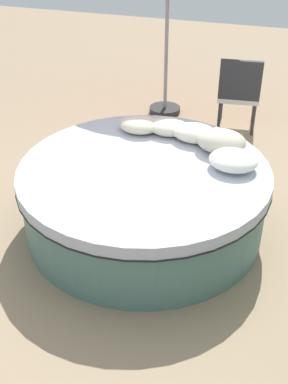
{
  "coord_description": "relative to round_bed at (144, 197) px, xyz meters",
  "views": [
    {
      "loc": [
        -1.18,
        3.56,
        2.83
      ],
      "look_at": [
        0.0,
        0.0,
        0.4
      ],
      "focal_mm": 45.26,
      "sensor_mm": 36.0,
      "label": 1
    }
  ],
  "objects": [
    {
      "name": "throw_pillow_1",
      "position": [
        -0.59,
        -0.51,
        0.43
      ],
      "size": [
        0.46,
        0.35,
        0.22
      ],
      "primitive_type": "ellipsoid",
      "color": "beige",
      "rests_on": "round_bed"
    },
    {
      "name": "throw_pillow_4",
      "position": [
        0.28,
        -0.68,
        0.4
      ],
      "size": [
        0.42,
        0.33,
        0.15
      ],
      "primitive_type": "ellipsoid",
      "color": "beige",
      "rests_on": "round_bed"
    },
    {
      "name": "throw_pillow_0",
      "position": [
        -0.76,
        -0.23,
        0.41
      ],
      "size": [
        0.43,
        0.38,
        0.16
      ],
      "primitive_type": "ellipsoid",
      "color": "white",
      "rests_on": "round_bed"
    },
    {
      "name": "patio_chair",
      "position": [
        -0.49,
        -2.42,
        0.22
      ],
      "size": [
        0.57,
        0.55,
        0.98
      ],
      "rotation": [
        0.0,
        0.0,
        3.25
      ],
      "color": "#333338",
      "rests_on": "ground_plane"
    },
    {
      "name": "ground_plane",
      "position": [
        0.0,
        0.0,
        -0.34
      ],
      "size": [
        16.0,
        16.0,
        0.0
      ],
      "primitive_type": "plane",
      "color": "#9E8466"
    },
    {
      "name": "round_bed",
      "position": [
        0.0,
        0.0,
        0.0
      ],
      "size": [
        2.29,
        2.29,
        0.66
      ],
      "color": "#4C726B",
      "rests_on": "ground_plane"
    },
    {
      "name": "throw_pillow_3",
      "position": [
        -0.02,
        -0.72,
        0.4
      ],
      "size": [
        0.43,
        0.31,
        0.15
      ],
      "primitive_type": "ellipsoid",
      "color": "beige",
      "rests_on": "round_bed"
    },
    {
      "name": "throw_pillow_2",
      "position": [
        -0.31,
        -0.65,
        0.41
      ],
      "size": [
        0.43,
        0.32,
        0.17
      ],
      "primitive_type": "ellipsoid",
      "color": "silver",
      "rests_on": "round_bed"
    }
  ]
}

